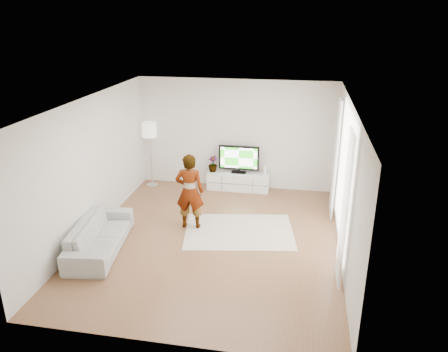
% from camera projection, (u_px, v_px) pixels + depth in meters
% --- Properties ---
extents(floor, '(6.00, 6.00, 0.00)m').
position_uv_depth(floor, '(212.00, 240.00, 8.83)').
color(floor, '#9A6645').
rests_on(floor, ground).
extents(ceiling, '(6.00, 6.00, 0.00)m').
position_uv_depth(ceiling, '(211.00, 103.00, 7.84)').
color(ceiling, white).
rests_on(ceiling, wall_back).
extents(wall_left, '(0.02, 6.00, 2.80)m').
position_uv_depth(wall_left, '(90.00, 167.00, 8.76)').
color(wall_left, silver).
rests_on(wall_left, floor).
extents(wall_right, '(0.02, 6.00, 2.80)m').
position_uv_depth(wall_right, '(346.00, 184.00, 7.92)').
color(wall_right, silver).
rests_on(wall_right, floor).
extents(wall_back, '(5.00, 0.02, 2.80)m').
position_uv_depth(wall_back, '(236.00, 135.00, 11.10)').
color(wall_back, silver).
rests_on(wall_back, floor).
extents(wall_front, '(5.00, 0.02, 2.80)m').
position_uv_depth(wall_front, '(164.00, 256.00, 5.58)').
color(wall_front, silver).
rests_on(wall_front, floor).
extents(window, '(0.01, 2.60, 2.50)m').
position_uv_depth(window, '(344.00, 176.00, 8.18)').
color(window, white).
rests_on(window, wall_right).
extents(curtain_near, '(0.04, 0.70, 2.60)m').
position_uv_depth(curtain_near, '(345.00, 209.00, 7.03)').
color(curtain_near, white).
rests_on(curtain_near, floor).
extents(curtain_far, '(0.04, 0.70, 2.60)m').
position_uv_depth(curtain_far, '(336.00, 159.00, 9.42)').
color(curtain_far, white).
rests_on(curtain_far, floor).
extents(media_console, '(1.59, 0.45, 0.45)m').
position_uv_depth(media_console, '(238.00, 181.00, 11.28)').
color(media_console, white).
rests_on(media_console, floor).
extents(television, '(1.03, 0.20, 0.72)m').
position_uv_depth(television, '(239.00, 158.00, 11.09)').
color(television, black).
rests_on(television, media_console).
extents(game_console, '(0.08, 0.18, 0.24)m').
position_uv_depth(game_console, '(266.00, 170.00, 11.04)').
color(game_console, white).
rests_on(game_console, media_console).
extents(potted_plant, '(0.29, 0.29, 0.41)m').
position_uv_depth(potted_plant, '(213.00, 164.00, 11.24)').
color(potted_plant, '#3F7238').
rests_on(potted_plant, media_console).
extents(rug, '(2.48, 1.96, 0.01)m').
position_uv_depth(rug, '(239.00, 231.00, 9.17)').
color(rug, beige).
rests_on(rug, floor).
extents(player, '(0.62, 0.43, 1.63)m').
position_uv_depth(player, '(190.00, 191.00, 9.08)').
color(player, '#334772').
rests_on(player, rug).
extents(sofa, '(1.08, 2.16, 0.60)m').
position_uv_depth(sofa, '(100.00, 235.00, 8.38)').
color(sofa, '#B2B2AD').
rests_on(sofa, floor).
extents(floor_lamp, '(0.38, 0.38, 1.71)m').
position_uv_depth(floor_lamp, '(149.00, 133.00, 11.11)').
color(floor_lamp, silver).
rests_on(floor_lamp, floor).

